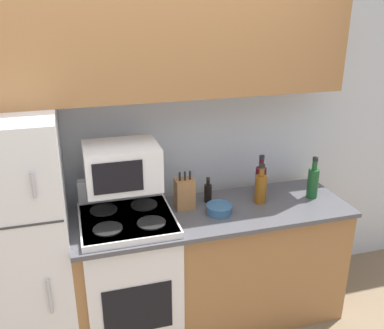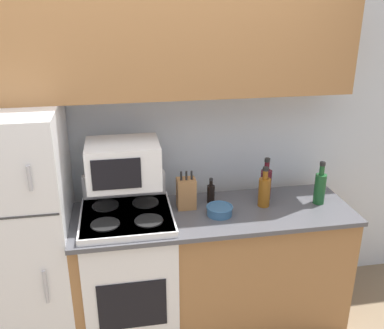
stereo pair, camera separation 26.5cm
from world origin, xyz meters
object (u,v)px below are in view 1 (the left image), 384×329
Objects in this scene: refrigerator at (6,245)px; knife_block at (185,194)px; bowl at (219,209)px; bottle_whiskey at (261,188)px; bottle_wine_green at (313,182)px; stove at (131,277)px; bottle_soy_sauce at (208,192)px; microwave at (122,166)px; bottle_wine_red at (260,180)px.

refrigerator is 1.14m from knife_block.
bowl is (0.20, -0.14, -0.07)m from knife_block.
bottle_whiskey is 0.93× the size of bottle_wine_green.
knife_block is at bearing 12.85° from stove.
stove is at bearing -166.86° from bottle_soy_sauce.
stove is (0.73, -0.07, -0.33)m from refrigerator.
microwave is 1.51× the size of bottle_wine_green.
knife_block is 0.89× the size of bottle_wine_green.
refrigerator is at bearing -177.59° from microwave.
bottle_wine_red is at bearing 4.12° from knife_block.
refrigerator is 5.80× the size of bottle_whiskey.
bowl is 0.34m from bottle_whiskey.
bottle_soy_sauce is at bearing 13.14° from stove.
stove is at bearing 175.13° from bowl.
refrigerator reaches higher than knife_block.
microwave is 0.95m from bottle_whiskey.
knife_block reaches higher than stove.
bottle_wine_red is 0.12m from bottle_whiskey.
microwave is at bearing 89.82° from stove.
bottle_wine_green reaches higher than bowl.
refrigerator reaches higher than bottle_whiskey.
bottle_wine_red is at bearing 1.94° from microwave.
bottle_wine_red is (1.70, 0.06, 0.20)m from refrigerator.
bowl is 0.19m from bottle_soy_sauce.
bottle_soy_sauce is at bearing 95.29° from bowl.
bottle_whiskey is (0.92, 0.02, 0.52)m from stove.
refrigerator is at bearing -178.86° from knife_block.
stove is 1.06m from bottle_whiskey.
bottle_soy_sauce is (1.31, 0.07, 0.15)m from refrigerator.
refrigerator is at bearing -177.86° from bottle_wine_red.
refrigerator is at bearing 174.84° from bowl.
refrigerator is 1.49× the size of stove.
refrigerator is 9.02× the size of bottle_soy_sauce.
bottle_wine_red is (0.57, 0.04, 0.01)m from knife_block.
knife_block is (1.13, 0.02, 0.18)m from refrigerator.
bottle_wine_red is at bearing 7.78° from stove.
stove is 1.41m from bottle_wine_green.
bowl is at bearing -84.71° from bottle_soy_sauce.
microwave is 0.47m from knife_block.
microwave is 2.60× the size of bowl.
bottle_whiskey is 0.39m from bottle_wine_green.
stove is 2.41× the size of microwave.
bowl is 0.58× the size of bottle_wine_red.
refrigerator is 1.71m from bottle_wine_red.
knife_block is 0.19m from bottle_soy_sauce.
bottle_wine_green reaches higher than stove.
bottle_wine_green is (2.03, -0.07, 0.20)m from refrigerator.
bottle_whiskey is 1.56× the size of bottle_soy_sauce.
refrigerator is 9.27× the size of bowl.
knife_block is at bearing 1.14° from refrigerator.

